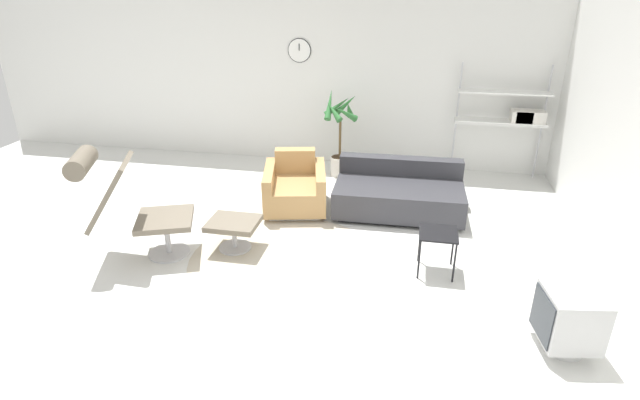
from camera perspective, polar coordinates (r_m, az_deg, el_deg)
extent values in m
plane|color=silver|center=(5.48, -2.59, -6.10)|extent=(12.00, 12.00, 0.00)
cube|color=silver|center=(7.85, 2.59, 14.14)|extent=(12.00, 0.06, 2.80)
cylinder|color=black|center=(7.88, -2.37, 16.71)|extent=(0.36, 0.01, 0.36)
cylinder|color=white|center=(7.88, -2.37, 16.71)|extent=(0.34, 0.02, 0.34)
cube|color=black|center=(7.86, -2.40, 17.06)|extent=(0.01, 0.01, 0.10)
cylinder|color=#BCB29E|center=(5.37, -4.00, -6.80)|extent=(2.05, 2.05, 0.01)
cylinder|color=#BCBCC1|center=(5.71, -16.81, -5.78)|extent=(0.57, 0.57, 0.02)
cylinder|color=#BCBCC1|center=(5.62, -17.04, -4.12)|extent=(0.06, 0.06, 0.36)
cube|color=#6B6051|center=(5.52, -17.31, -2.12)|extent=(0.74, 0.75, 0.06)
cube|color=#6B6051|center=(5.48, -22.90, 0.88)|extent=(0.65, 0.72, 0.68)
cylinder|color=#6B6051|center=(5.43, -25.64, 3.87)|extent=(0.38, 0.57, 0.21)
cylinder|color=#BCBCC1|center=(5.65, -9.66, -5.34)|extent=(0.36, 0.36, 0.02)
cylinder|color=#BCBCC1|center=(5.58, -9.76, -4.08)|extent=(0.05, 0.05, 0.26)
cube|color=#6B6051|center=(5.51, -9.87, -2.61)|extent=(0.54, 0.46, 0.06)
cube|color=silver|center=(6.50, -2.83, -0.70)|extent=(0.78, 0.86, 0.06)
cube|color=#AD8451|center=(6.43, -2.86, 0.79)|extent=(0.71, 1.00, 0.31)
cube|color=#AD8451|center=(6.65, -2.85, 4.53)|extent=(0.56, 0.29, 0.32)
cube|color=#AD8451|center=(6.39, 0.03, 1.55)|extent=(0.31, 0.91, 0.48)
cube|color=#AD8451|center=(6.41, -5.78, 1.49)|extent=(0.31, 0.91, 0.48)
cube|color=black|center=(6.46, 8.85, -1.19)|extent=(1.45, 0.84, 0.05)
cube|color=#333338|center=(6.38, 8.96, 0.39)|extent=(1.61, 0.98, 0.34)
cube|color=#333338|center=(6.62, 9.21, 3.91)|extent=(1.60, 0.24, 0.23)
cube|color=black|center=(5.09, 13.39, -3.72)|extent=(0.38, 0.38, 0.02)
cylinder|color=black|center=(5.04, 11.25, -6.70)|extent=(0.02, 0.02, 0.43)
cylinder|color=black|center=(5.06, 15.11, -6.98)|extent=(0.02, 0.02, 0.43)
cylinder|color=black|center=(5.33, 11.31, -4.86)|extent=(0.02, 0.02, 0.43)
cylinder|color=black|center=(5.35, 14.94, -5.13)|extent=(0.02, 0.02, 0.43)
cylinder|color=#B7B7B7|center=(4.63, 26.04, -14.55)|extent=(0.32, 0.32, 0.10)
cube|color=#B7B7B7|center=(4.48, 26.67, -11.81)|extent=(0.49, 0.50, 0.44)
cube|color=#282D33|center=(4.39, 24.05, -12.00)|extent=(0.07, 0.38, 0.38)
cylinder|color=silver|center=(7.57, 2.25, 3.91)|extent=(0.27, 0.27, 0.29)
cylinder|color=#382819|center=(7.52, 2.27, 4.88)|extent=(0.25, 0.25, 0.02)
cylinder|color=brown|center=(7.42, 2.30, 7.17)|extent=(0.04, 0.04, 0.61)
cone|color=#2D6B33|center=(7.29, 3.34, 10.28)|extent=(0.11, 0.32, 0.31)
cone|color=#2D6B33|center=(7.44, 2.94, 10.83)|extent=(0.40, 0.22, 0.37)
cone|color=#2D6B33|center=(7.48, 2.00, 10.65)|extent=(0.41, 0.26, 0.32)
cone|color=#2D6B33|center=(7.32, 1.10, 10.86)|extent=(0.10, 0.40, 0.42)
cone|color=#2D6B33|center=(7.23, 1.56, 10.09)|extent=(0.32, 0.28, 0.29)
cone|color=#2D6B33|center=(7.17, 2.89, 9.89)|extent=(0.38, 0.29, 0.28)
cylinder|color=#BCBCC1|center=(7.77, 15.32, 8.90)|extent=(0.03, 0.03, 1.66)
cylinder|color=#BCBCC1|center=(7.95, 24.06, 8.00)|extent=(0.03, 0.03, 1.66)
cube|color=white|center=(7.72, 19.86, 8.31)|extent=(1.27, 0.28, 0.02)
cube|color=white|center=(7.71, 19.89, 8.46)|extent=(1.27, 0.28, 0.02)
cube|color=white|center=(7.62, 20.33, 11.49)|extent=(1.27, 0.28, 0.02)
cube|color=beige|center=(7.75, 22.64, 8.75)|extent=(0.46, 0.24, 0.19)
cube|color=silver|center=(7.73, 22.23, 8.89)|extent=(0.23, 0.24, 0.17)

